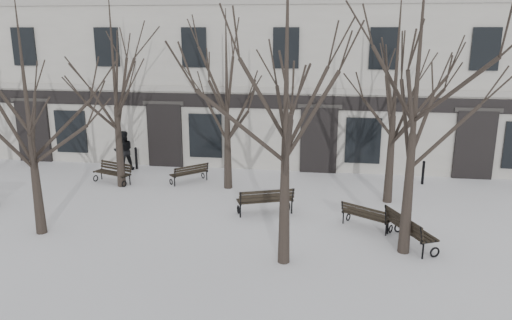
% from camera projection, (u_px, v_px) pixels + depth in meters
% --- Properties ---
extents(ground, '(100.00, 100.00, 0.00)m').
position_uv_depth(ground, '(194.00, 239.00, 15.11)').
color(ground, white).
rests_on(ground, ground).
extents(building, '(40.40, 10.20, 11.40)m').
position_uv_depth(building, '(257.00, 42.00, 26.10)').
color(building, '#B9B5AB').
rests_on(building, ground).
extents(tree_1, '(4.93, 4.93, 7.05)m').
position_uv_depth(tree_1, '(25.00, 92.00, 14.49)').
color(tree_1, black).
rests_on(tree_1, ground).
extents(tree_2, '(5.80, 5.80, 8.28)m').
position_uv_depth(tree_2, '(287.00, 70.00, 12.34)').
color(tree_2, black).
rests_on(tree_2, ground).
extents(tree_3, '(5.76, 5.76, 8.23)m').
position_uv_depth(tree_3, '(418.00, 70.00, 12.95)').
color(tree_3, black).
rests_on(tree_3, ground).
extents(tree_4, '(5.41, 5.41, 7.72)m').
position_uv_depth(tree_4, '(113.00, 65.00, 19.02)').
color(tree_4, black).
rests_on(tree_4, ground).
extents(tree_5, '(4.84, 4.84, 6.92)m').
position_uv_depth(tree_5, '(227.00, 79.00, 18.92)').
color(tree_5, black).
rests_on(tree_5, ground).
extents(tree_6, '(5.35, 5.35, 7.64)m').
position_uv_depth(tree_6, '(396.00, 71.00, 17.19)').
color(tree_6, black).
rests_on(tree_6, ground).
extents(bench_1, '(2.00, 1.31, 0.96)m').
position_uv_depth(bench_1, '(266.00, 200.00, 17.02)').
color(bench_1, black).
rests_on(bench_1, ground).
extents(bench_2, '(1.64, 1.34, 0.81)m').
position_uv_depth(bench_2, '(366.00, 216.00, 15.83)').
color(bench_2, black).
rests_on(bench_2, ground).
extents(bench_3, '(1.77, 1.16, 0.85)m').
position_uv_depth(bench_3, '(113.00, 172.00, 20.56)').
color(bench_3, black).
rests_on(bench_3, ground).
extents(bench_4, '(1.51, 1.50, 0.80)m').
position_uv_depth(bench_4, '(190.00, 173.00, 20.56)').
color(bench_4, black).
rests_on(bench_4, ground).
extents(bench_5, '(1.44, 2.02, 0.98)m').
position_uv_depth(bench_5, '(409.00, 228.00, 14.57)').
color(bench_5, black).
rests_on(bench_5, ground).
extents(bollard_a, '(0.13, 0.13, 1.01)m').
position_uv_depth(bollard_a, '(136.00, 157.00, 22.60)').
color(bollard_a, black).
rests_on(bollard_a, ground).
extents(bollard_b, '(0.13, 0.13, 1.00)m').
position_uv_depth(bollard_b, '(423.00, 172.00, 20.35)').
color(bollard_b, black).
rests_on(bollard_b, ground).
extents(pedestrian_b, '(1.09, 1.02, 1.79)m').
position_uv_depth(pedestrian_b, '(125.00, 170.00, 22.58)').
color(pedestrian_b, black).
rests_on(pedestrian_b, ground).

